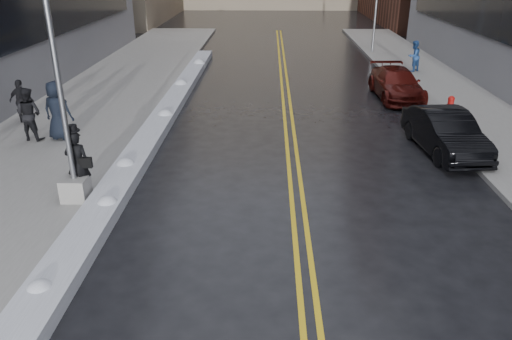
# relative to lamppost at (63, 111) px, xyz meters

# --- Properties ---
(ground) EXTENTS (160.00, 160.00, 0.00)m
(ground) POSITION_rel_lamppost_xyz_m (3.30, -2.00, -2.53)
(ground) COLOR black
(ground) RESTS_ON ground
(sidewalk_west) EXTENTS (5.50, 50.00, 0.15)m
(sidewalk_west) POSITION_rel_lamppost_xyz_m (-2.45, 8.00, -2.46)
(sidewalk_west) COLOR gray
(sidewalk_west) RESTS_ON ground
(sidewalk_east) EXTENTS (4.00, 50.00, 0.15)m
(sidewalk_east) POSITION_rel_lamppost_xyz_m (13.30, 8.00, -2.46)
(sidewalk_east) COLOR gray
(sidewalk_east) RESTS_ON ground
(lane_line_left) EXTENTS (0.12, 50.00, 0.01)m
(lane_line_left) POSITION_rel_lamppost_xyz_m (5.65, 8.00, -2.53)
(lane_line_left) COLOR gold
(lane_line_left) RESTS_ON ground
(lane_line_right) EXTENTS (0.12, 50.00, 0.01)m
(lane_line_right) POSITION_rel_lamppost_xyz_m (5.95, 8.00, -2.53)
(lane_line_right) COLOR gold
(lane_line_right) RESTS_ON ground
(snow_ridge) EXTENTS (0.90, 30.00, 0.34)m
(snow_ridge) POSITION_rel_lamppost_xyz_m (0.85, 6.00, -2.36)
(snow_ridge) COLOR silver
(snow_ridge) RESTS_ON ground
(lamppost) EXTENTS (0.65, 0.65, 7.62)m
(lamppost) POSITION_rel_lamppost_xyz_m (0.00, 0.00, 0.00)
(lamppost) COLOR gray
(lamppost) RESTS_ON sidewalk_west
(fire_hydrant) EXTENTS (0.26, 0.26, 0.73)m
(fire_hydrant) POSITION_rel_lamppost_xyz_m (12.30, 8.00, -1.98)
(fire_hydrant) COLOR maroon
(fire_hydrant) RESTS_ON sidewalk_east
(traffic_signal) EXTENTS (0.16, 0.20, 6.00)m
(traffic_signal) POSITION_rel_lamppost_xyz_m (11.80, 22.00, 0.87)
(traffic_signal) COLOR gray
(traffic_signal) RESTS_ON sidewalk_east
(pedestrian_fedora) EXTENTS (0.68, 0.47, 1.79)m
(pedestrian_fedora) POSITION_rel_lamppost_xyz_m (0.05, 0.26, -1.49)
(pedestrian_fedora) COLOR black
(pedestrian_fedora) RESTS_ON sidewalk_west
(pedestrian_b) EXTENTS (1.00, 0.85, 1.83)m
(pedestrian_b) POSITION_rel_lamppost_xyz_m (-3.16, 4.52, -1.47)
(pedestrian_b) COLOR black
(pedestrian_b) RESTS_ON sidewalk_west
(pedestrian_c) EXTENTS (1.09, 0.81, 2.04)m
(pedestrian_c) POSITION_rel_lamppost_xyz_m (-2.20, 4.61, -1.36)
(pedestrian_c) COLOR black
(pedestrian_c) RESTS_ON sidewalk_west
(pedestrian_d) EXTENTS (1.00, 0.49, 1.64)m
(pedestrian_d) POSITION_rel_lamppost_xyz_m (-4.31, 6.44, -1.56)
(pedestrian_d) COLOR black
(pedestrian_d) RESTS_ON sidewalk_west
(pedestrian_east) EXTENTS (1.02, 0.99, 1.65)m
(pedestrian_east) POSITION_rel_lamppost_xyz_m (12.87, 15.98, -1.56)
(pedestrian_east) COLOR navy
(pedestrian_east) RESTS_ON sidewalk_east
(car_black) EXTENTS (1.92, 4.38, 1.40)m
(car_black) POSITION_rel_lamppost_xyz_m (10.80, 4.05, -1.83)
(car_black) COLOR black
(car_black) RESTS_ON ground
(car_maroon) EXTENTS (1.99, 4.59, 1.32)m
(car_maroon) POSITION_rel_lamppost_xyz_m (10.80, 10.92, -1.87)
(car_maroon) COLOR #410D0A
(car_maroon) RESTS_ON ground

